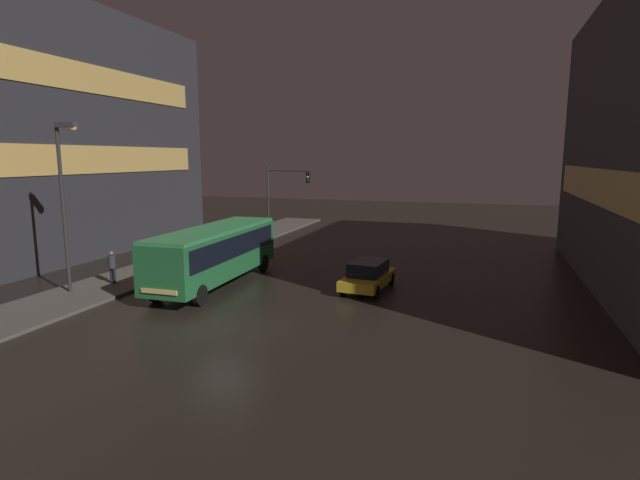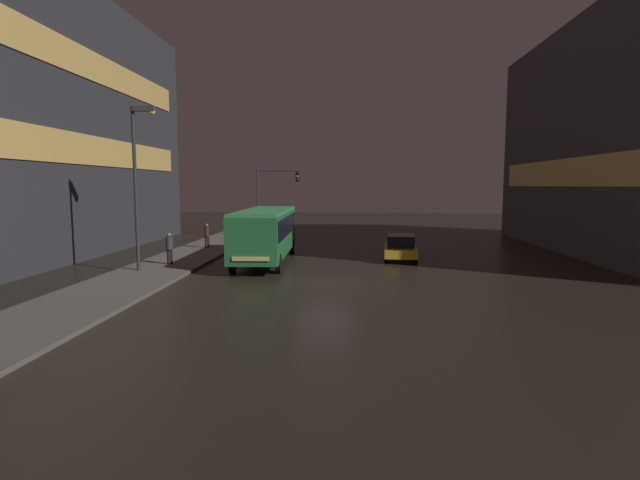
{
  "view_description": "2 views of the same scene",
  "coord_description": "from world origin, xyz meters",
  "px_view_note": "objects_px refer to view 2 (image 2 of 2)",
  "views": [
    {
      "loc": [
        9.72,
        -17.02,
        6.8
      ],
      "look_at": [
        0.9,
        9.79,
        2.09
      ],
      "focal_mm": 28.0,
      "sensor_mm": 36.0,
      "label": 1
    },
    {
      "loc": [
        1.18,
        -22.73,
        4.49
      ],
      "look_at": [
        -0.62,
        6.55,
        1.28
      ],
      "focal_mm": 28.0,
      "sensor_mm": 36.0,
      "label": 2
    }
  ],
  "objects_px": {
    "car_taxi": "(401,247)",
    "pedestrian_near": "(169,246)",
    "bus_near": "(266,230)",
    "traffic_light_main": "(273,190)",
    "street_lamp_sidewalk": "(139,164)",
    "pedestrian_mid": "(207,234)"
  },
  "relations": [
    {
      "from": "car_taxi",
      "to": "pedestrian_near",
      "type": "distance_m",
      "value": 13.54
    },
    {
      "from": "bus_near",
      "to": "traffic_light_main",
      "type": "xyz_separation_m",
      "value": [
        -1.71,
        13.7,
        2.23
      ]
    },
    {
      "from": "car_taxi",
      "to": "traffic_light_main",
      "type": "height_order",
      "value": "traffic_light_main"
    },
    {
      "from": "car_taxi",
      "to": "street_lamp_sidewalk",
      "type": "distance_m",
      "value": 15.59
    },
    {
      "from": "bus_near",
      "to": "pedestrian_mid",
      "type": "xyz_separation_m",
      "value": [
        -5.08,
        5.39,
        -0.78
      ]
    },
    {
      "from": "traffic_light_main",
      "to": "street_lamp_sidewalk",
      "type": "relative_size",
      "value": 0.73
    },
    {
      "from": "pedestrian_near",
      "to": "traffic_light_main",
      "type": "height_order",
      "value": "traffic_light_main"
    },
    {
      "from": "bus_near",
      "to": "street_lamp_sidewalk",
      "type": "relative_size",
      "value": 1.24
    },
    {
      "from": "bus_near",
      "to": "pedestrian_near",
      "type": "height_order",
      "value": "bus_near"
    },
    {
      "from": "street_lamp_sidewalk",
      "to": "pedestrian_mid",
      "type": "bearing_deg",
      "value": 86.15
    },
    {
      "from": "traffic_light_main",
      "to": "bus_near",
      "type": "bearing_deg",
      "value": -82.88
    },
    {
      "from": "car_taxi",
      "to": "traffic_light_main",
      "type": "bearing_deg",
      "value": -46.76
    },
    {
      "from": "car_taxi",
      "to": "pedestrian_near",
      "type": "xyz_separation_m",
      "value": [
        -13.05,
        -3.58,
        0.42
      ]
    },
    {
      "from": "pedestrian_mid",
      "to": "car_taxi",
      "type": "bearing_deg",
      "value": -72.58
    },
    {
      "from": "pedestrian_mid",
      "to": "street_lamp_sidewalk",
      "type": "relative_size",
      "value": 0.2
    },
    {
      "from": "traffic_light_main",
      "to": "street_lamp_sidewalk",
      "type": "bearing_deg",
      "value": -102.74
    },
    {
      "from": "bus_near",
      "to": "pedestrian_near",
      "type": "bearing_deg",
      "value": 20.43
    },
    {
      "from": "pedestrian_mid",
      "to": "street_lamp_sidewalk",
      "type": "bearing_deg",
      "value": -150.18
    },
    {
      "from": "pedestrian_near",
      "to": "street_lamp_sidewalk",
      "type": "height_order",
      "value": "street_lamp_sidewalk"
    },
    {
      "from": "bus_near",
      "to": "pedestrian_mid",
      "type": "distance_m",
      "value": 7.45
    },
    {
      "from": "bus_near",
      "to": "traffic_light_main",
      "type": "distance_m",
      "value": 13.98
    },
    {
      "from": "car_taxi",
      "to": "street_lamp_sidewalk",
      "type": "height_order",
      "value": "street_lamp_sidewalk"
    }
  ]
}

